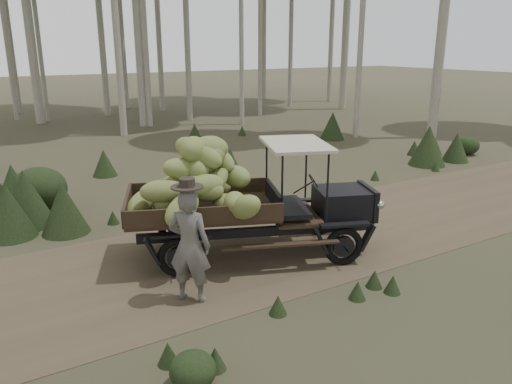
{
  "coord_description": "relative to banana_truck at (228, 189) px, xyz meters",
  "views": [
    {
      "loc": [
        -6.54,
        -7.57,
        3.76
      ],
      "look_at": [
        -2.11,
        -0.2,
        1.2
      ],
      "focal_mm": 35.0,
      "sensor_mm": 36.0,
      "label": 1
    }
  ],
  "objects": [
    {
      "name": "farmer",
      "position": [
        -1.22,
        -1.08,
        -0.4
      ],
      "size": [
        0.76,
        0.76,
        1.93
      ],
      "rotation": [
        0.0,
        0.0,
        2.37
      ],
      "color": "#5A5752",
      "rests_on": "ground"
    },
    {
      "name": "banana_truck",
      "position": [
        0.0,
        0.0,
        0.0
      ],
      "size": [
        4.73,
        3.03,
        2.31
      ],
      "rotation": [
        0.0,
        0.0,
        -0.37
      ],
      "color": "black",
      "rests_on": "ground"
    },
    {
      "name": "ground",
      "position": [
        2.63,
        0.1,
        -1.31
      ],
      "size": [
        120.0,
        120.0,
        0.0
      ],
      "primitive_type": "plane",
      "color": "#473D2B",
      "rests_on": "ground"
    },
    {
      "name": "undergrowth",
      "position": [
        0.99,
        -0.92,
        -0.77
      ],
      "size": [
        20.27,
        24.06,
        1.38
      ],
      "color": "#233319",
      "rests_on": "ground"
    },
    {
      "name": "dirt_track",
      "position": [
        2.63,
        0.1,
        -1.31
      ],
      "size": [
        70.0,
        4.0,
        0.01
      ],
      "primitive_type": "cube",
      "color": "brown",
      "rests_on": "ground"
    }
  ]
}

